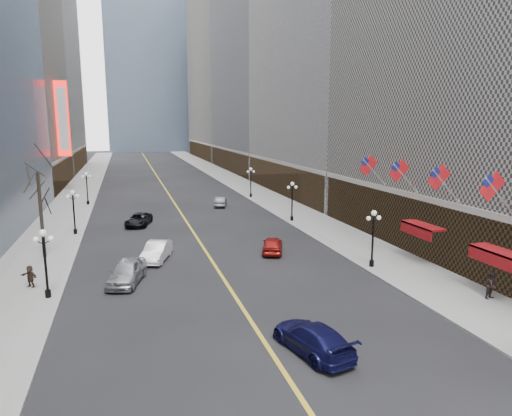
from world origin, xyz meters
TOP-DOWN VIEW (x-y plane):
  - sidewalk_east at (14.00, 70.00)m, footprint 6.00×230.00m
  - sidewalk_west at (-14.00, 70.00)m, footprint 6.00×230.00m
  - lane_line at (0.00, 80.00)m, footprint 0.25×200.00m
  - bldg_east_c at (29.88, 106.00)m, footprint 26.60×40.60m
  - bldg_east_d at (29.90, 149.00)m, footprint 26.60×46.60m
  - bldg_west_d at (-29.92, 121.00)m, footprint 26.60×38.60m
  - streetlamp_east_1 at (11.80, 30.00)m, footprint 1.26×0.44m
  - streetlamp_east_2 at (11.80, 48.00)m, footprint 1.26×0.44m
  - streetlamp_east_3 at (11.80, 66.00)m, footprint 1.26×0.44m
  - streetlamp_west_1 at (-11.80, 30.00)m, footprint 1.26×0.44m
  - streetlamp_west_2 at (-11.80, 48.00)m, footprint 1.26×0.44m
  - streetlamp_west_3 at (-11.80, 66.00)m, footprint 1.26×0.44m
  - flag_2 at (15.31, 22.00)m, footprint 2.87×0.12m
  - flag_3 at (15.31, 27.00)m, footprint 2.87×0.12m
  - flag_4 at (15.31, 32.00)m, footprint 2.87×0.12m
  - flag_5 at (15.31, 37.00)m, footprint 2.87×0.12m
  - awning_b at (16.11, 22.00)m, footprint 1.40×4.00m
  - awning_c at (16.11, 30.00)m, footprint 1.40×4.00m
  - theatre_marquee at (-15.88, 80.00)m, footprint 2.00×0.55m
  - tree_west_far at (-13.50, 40.00)m, footprint 3.60×3.60m
  - car_nb_near at (-6.83, 31.78)m, footprint 3.34×5.36m
  - car_nb_mid at (-4.39, 36.87)m, footprint 3.10×5.01m
  - car_nb_far at (-5.41, 50.85)m, footprint 3.50×5.34m
  - car_sb_near at (2.00, 18.81)m, footprint 3.23×5.51m
  - car_sb_mid at (5.64, 36.35)m, footprint 3.07×4.59m
  - car_sb_far at (5.88, 60.11)m, footprint 2.56×4.33m
  - ped_east_walk at (15.75, 21.83)m, footprint 0.96×0.69m
  - ped_west_far at (-13.25, 32.37)m, footprint 1.39×1.19m

SIDE VIEW (x-z plane):
  - lane_line at x=0.00m, z-range 0.00..0.02m
  - sidewalk_east at x=14.00m, z-range 0.00..0.15m
  - sidewalk_west at x=-14.00m, z-range 0.00..0.15m
  - car_sb_far at x=5.88m, z-range 0.00..1.35m
  - car_nb_far at x=-5.41m, z-range 0.00..1.37m
  - car_sb_mid at x=5.64m, z-range 0.00..1.45m
  - car_sb_near at x=2.00m, z-range 0.00..1.50m
  - car_nb_mid at x=-4.39m, z-range 0.00..1.56m
  - car_nb_near at x=-6.83m, z-range 0.00..1.70m
  - ped_west_far at x=-13.25m, z-range 0.15..1.69m
  - ped_east_walk at x=15.75m, z-range 0.15..1.94m
  - streetlamp_east_1 at x=11.80m, z-range 0.64..5.16m
  - streetlamp_east_2 at x=11.80m, z-range 0.64..5.16m
  - streetlamp_east_3 at x=11.80m, z-range 0.64..5.16m
  - streetlamp_west_1 at x=-11.80m, z-range 0.64..5.16m
  - streetlamp_west_2 at x=-11.80m, z-range 0.64..5.16m
  - streetlamp_west_3 at x=-11.80m, z-range 0.64..5.16m
  - awning_b at x=16.11m, z-range 2.62..3.54m
  - awning_c at x=16.11m, z-range 2.62..3.54m
  - tree_west_far at x=-13.50m, z-range 2.28..10.20m
  - flag_2 at x=15.31m, z-range 5.85..8.72m
  - flag_3 at x=15.31m, z-range 5.85..8.72m
  - flag_4 at x=15.31m, z-range 5.85..8.72m
  - flag_5 at x=15.31m, z-range 5.85..8.72m
  - theatre_marquee at x=-15.88m, z-range 6.00..18.00m
  - bldg_east_c at x=29.88m, z-range -0.22..48.58m
  - bldg_east_d at x=29.90m, z-range -0.23..62.57m
  - bldg_west_d at x=-29.92m, z-range -0.23..72.57m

